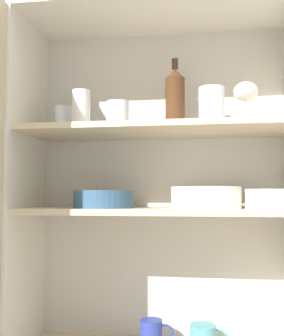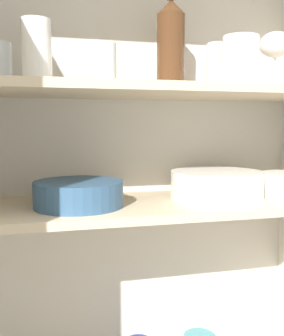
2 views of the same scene
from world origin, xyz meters
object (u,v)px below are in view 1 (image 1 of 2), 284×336
Objects in this scene: wine_bottle at (175,99)px; mixing_bowl_large at (103,198)px; plate_stack_white at (206,198)px; serving_bowl_small at (268,198)px; coffee_mug_primary at (152,334)px.

wine_bottle is 1.27× the size of mixing_bowl_large.
wine_bottle is at bearing 148.93° from plate_stack_white.
coffee_mug_primary is (-0.39, 0.07, -0.47)m from serving_bowl_small.
mixing_bowl_large is (-0.25, -0.08, -0.36)m from wine_bottle.
coffee_mug_primary is (-0.19, 0.06, -0.48)m from plate_stack_white.
wine_bottle is 0.44m from mixing_bowl_large.
mixing_bowl_large is 0.50m from coffee_mug_primary.
wine_bottle is 0.48m from serving_bowl_small.
mixing_bowl_large is at bearing -177.95° from plate_stack_white.
coffee_mug_primary is at bearing 22.96° from mixing_bowl_large.
serving_bowl_small is (0.55, -0.01, 0.00)m from mixing_bowl_large.
plate_stack_white is 1.57× the size of serving_bowl_small.
serving_bowl_small reaches higher than mixing_bowl_large.
wine_bottle reaches higher than coffee_mug_primary.
plate_stack_white is 0.20m from serving_bowl_small.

